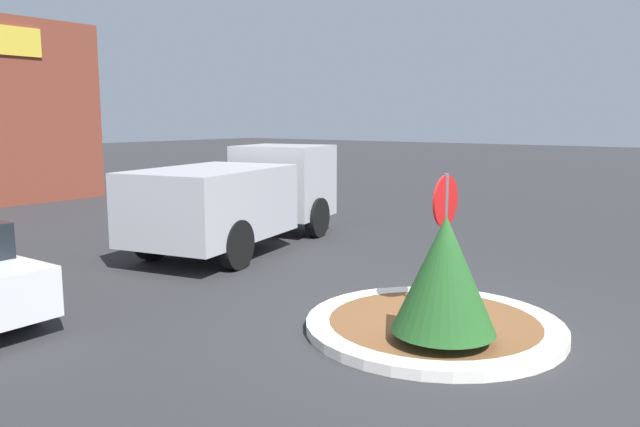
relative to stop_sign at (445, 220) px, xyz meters
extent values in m
plane|color=#2D2D30|center=(-0.44, -0.09, -1.42)|extent=(120.00, 120.00, 0.00)
cylinder|color=silver|center=(-0.44, -0.09, -1.35)|extent=(3.39, 3.39, 0.13)
cylinder|color=brown|center=(-0.44, -0.09, -1.35)|extent=(2.78, 2.78, 0.13)
cylinder|color=#4C4C51|center=(0.00, 0.00, -0.39)|extent=(0.07, 0.07, 2.05)
cylinder|color=#B71414|center=(0.00, 0.00, 0.26)|extent=(0.71, 0.03, 0.71)
cylinder|color=brown|center=(-1.10, -0.55, -1.21)|extent=(0.08, 0.08, 0.14)
cone|color=#235623|center=(-1.10, -0.55, -0.44)|extent=(1.24, 1.24, 1.40)
cube|color=#B2B2B7|center=(3.84, 6.15, -0.14)|extent=(2.22, 2.37, 1.72)
cube|color=#B2B2B7|center=(0.82, 5.48, -0.30)|extent=(3.81, 2.82, 1.39)
cube|color=black|center=(4.46, 6.28, 0.16)|extent=(0.43, 1.77, 0.60)
cylinder|color=black|center=(3.46, 7.07, -0.95)|extent=(0.97, 0.43, 0.94)
cylinder|color=black|center=(3.88, 5.15, -0.95)|extent=(0.97, 0.43, 0.94)
cylinder|color=black|center=(-0.01, 6.30, -0.95)|extent=(0.97, 0.43, 0.94)
cylinder|color=black|center=(0.41, 4.39, -0.95)|extent=(0.97, 0.43, 0.94)
cylinder|color=black|center=(-3.56, 4.47, -1.12)|extent=(0.21, 0.60, 0.60)
camera|label=1|loc=(-7.68, -3.69, 1.36)|focal=35.00mm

